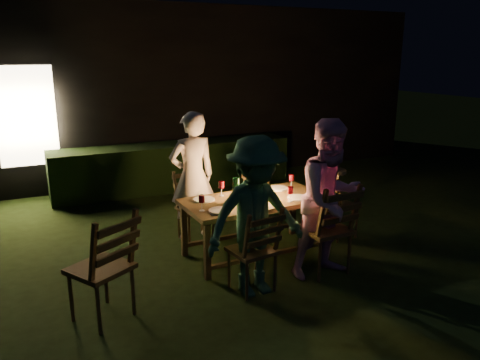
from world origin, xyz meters
name	(u,v)px	position (x,y,z in m)	size (l,w,h in m)	color
garden_envelope	(161,89)	(-0.01, 6.15, 1.58)	(40.00, 40.00, 3.20)	black
dining_table	(255,204)	(-0.52, 0.57, 0.63)	(1.70, 0.89, 0.69)	#483218
chair_near_left	(253,264)	(-0.94, -0.22, 0.28)	(0.47, 0.50, 0.93)	#483218
chair_near_right	(326,244)	(-0.05, -0.19, 0.32)	(0.50, 0.53, 1.07)	#483218
chair_far_left	(195,219)	(-1.00, 1.32, 0.28)	(0.45, 0.48, 0.91)	#483218
chair_far_right	(262,207)	(0.00, 1.35, 0.28)	(0.47, 0.50, 0.92)	#483218
chair_end	(337,216)	(0.71, 0.61, 0.28)	(0.50, 0.47, 0.94)	#483218
chair_spare	(103,286)	(-2.39, -0.12, 0.32)	(0.67, 0.68, 1.07)	#483218
person_house_side	(192,176)	(-1.00, 1.37, 0.82)	(0.60, 0.39, 1.65)	white
person_opp_right	(331,199)	(-0.04, -0.24, 0.85)	(0.82, 0.64, 1.70)	#E59DCD
person_opp_left	(256,217)	(-0.94, -0.27, 0.80)	(1.03, 0.59, 1.59)	#336646
lantern	(257,184)	(-0.48, 0.62, 0.85)	(0.16, 0.16, 0.35)	white
plate_far_left	(204,199)	(-1.08, 0.77, 0.70)	(0.25, 0.25, 0.01)	white
plate_near_left	(220,210)	(-1.06, 0.33, 0.70)	(0.25, 0.25, 0.01)	white
plate_far_right	(278,188)	(-0.08, 0.80, 0.70)	(0.25, 0.25, 0.01)	white
plate_near_right	(298,198)	(-0.07, 0.36, 0.70)	(0.25, 0.25, 0.01)	white
wineglass_a	(221,189)	(-0.83, 0.83, 0.78)	(0.06, 0.06, 0.18)	#59070F
wineglass_b	(202,203)	(-1.24, 0.42, 0.78)	(0.06, 0.06, 0.18)	#59070F
wineglass_c	(290,194)	(-0.21, 0.30, 0.78)	(0.06, 0.06, 0.18)	#59070F
wineglass_d	(291,181)	(0.09, 0.77, 0.78)	(0.06, 0.06, 0.18)	#59070F
wineglass_e	(260,199)	(-0.61, 0.26, 0.78)	(0.06, 0.06, 0.18)	silver
bottle_table	(236,190)	(-0.77, 0.56, 0.83)	(0.07, 0.07, 0.28)	#0F471E
napkin_left	(257,208)	(-0.66, 0.24, 0.70)	(0.18, 0.14, 0.01)	red
napkin_right	(309,198)	(0.04, 0.29, 0.70)	(0.18, 0.14, 0.01)	red
phone	(217,214)	(-1.13, 0.24, 0.70)	(0.14, 0.07, 0.01)	black
side_table	(328,175)	(1.10, 1.38, 0.61)	(0.51, 0.51, 0.69)	olive
ice_bucket	(329,162)	(1.10, 1.38, 0.80)	(0.30, 0.30, 0.22)	#A5A8AD
bottle_bucket_a	(328,160)	(1.05, 1.34, 0.85)	(0.07, 0.07, 0.32)	#0F471E
bottle_bucket_b	(330,158)	(1.15, 1.42, 0.85)	(0.07, 0.07, 0.32)	#0F471E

